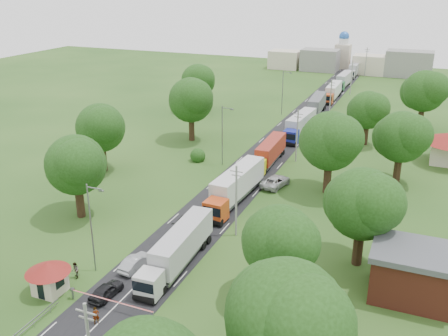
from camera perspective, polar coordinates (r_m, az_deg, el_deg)
The scene contains 43 objects.
ground at distance 68.68m, azimuth -0.80°, elevation -4.25°, with size 260.00×260.00×0.00m, color #224717.
road at distance 86.01m, azimuth 4.47°, elevation 1.02°, with size 8.00×200.00×0.04m, color black.
boom_barrier at distance 50.08m, azimuth -14.06°, elevation -14.25°, with size 9.22×0.35×1.18m.
guard_booth at distance 52.69m, azimuth -19.43°, elevation -11.32°, with size 4.40×4.40×3.45m.
info_sign at distance 97.66m, azimuth 10.21°, elevation 5.04°, with size 0.12×3.10×4.10m.
pole_1 at distance 58.94m, azimuth 1.40°, elevation -3.68°, with size 1.60×0.24×9.00m.
pole_2 at distance 84.02m, azimuth 8.34°, elevation 3.74°, with size 1.60×0.24×9.00m.
pole_3 at distance 110.51m, azimuth 12.06°, elevation 7.66°, with size 1.60×0.24×9.00m.
pole_4 at distance 137.60m, azimuth 14.36°, elevation 10.04°, with size 1.60×0.24×9.00m.
pole_5 at distance 165.00m, azimuth 15.92°, elevation 11.63°, with size 1.60×0.24×9.00m.
lamp_0 at distance 53.24m, azimuth -14.85°, elevation -6.23°, with size 2.03×0.22×10.00m.
lamp_1 at distance 81.56m, azimuth -0.11°, elevation 4.07°, with size 2.03×0.22×10.00m.
lamp_2 at distance 113.66m, azimuth 6.77°, elevation 8.79°, with size 2.03×0.22×10.00m.
tree_1 at distance 35.25m, azimuth 7.19°, elevation -16.61°, with size 9.60×9.60×12.05m.
tree_2 at distance 46.50m, azimuth 6.39°, elevation -8.34°, with size 8.00×8.00×10.10m.
tree_3 at distance 54.10m, azimuth 15.58°, elevation -3.89°, with size 8.80×8.80×11.07m.
tree_4 at distance 71.49m, azimuth 12.07°, elevation 3.07°, with size 9.60×9.60×12.05m.
tree_5 at distance 78.39m, azimuth 19.64°, elevation 3.40°, with size 8.80×8.80×11.07m.
tree_6 at distance 95.41m, azimuth 16.13°, elevation 6.40°, with size 8.00×8.00×10.10m.
tree_7 at distance 109.31m, azimuth 21.93°, elevation 8.18°, with size 9.60×9.60×12.05m.
tree_10 at distance 65.48m, azimuth -16.50°, elevation 0.41°, with size 8.80×8.80×11.07m.
tree_11 at distance 80.82m, azimuth -13.87°, elevation 4.53°, with size 8.80×8.80×11.07m.
tree_12 at distance 94.18m, azimuth -3.76°, elevation 7.79°, with size 9.60×9.60×12.05m.
tree_13 at distance 115.32m, azimuth -2.95°, elevation 9.93°, with size 8.80×8.80×11.07m.
house_brick at distance 52.32m, azimuth 21.08°, elevation -11.18°, with size 8.60×6.60×5.20m.
distant_town at distance 170.70m, azimuth 14.48°, elevation 11.64°, with size 52.00×8.00×8.00m.
church at distance 178.96m, azimuth 13.43°, elevation 12.76°, with size 5.00×5.00×12.30m.
truck_0 at distance 54.22m, azimuth -5.22°, elevation -9.17°, with size 2.98×14.42×3.99m.
truck_1 at distance 68.76m, azimuth 1.29°, elevation -2.10°, with size 3.43×15.80×4.37m.
truck_2 at distance 83.21m, azimuth 5.17°, elevation 1.77°, with size 2.66×13.72×3.80m.
truck_3 at distance 99.19m, azimuth 8.65°, elevation 4.89°, with size 3.30×14.95×4.13m.
truck_4 at distance 115.48m, azimuth 10.46°, elevation 7.04°, with size 3.25×14.63×4.04m.
truck_5 at distance 131.20m, azimuth 12.34°, elevation 8.52°, with size 2.59×13.89×3.85m.
truck_6 at distance 147.20m, azimuth 13.53°, elevation 9.75°, with size 2.80×13.94×3.86m.
truck_7 at distance 165.72m, azimuth 14.64°, elevation 10.87°, with size 2.80×14.14×3.91m.
truck_8 at distance 181.52m, azimuth 15.38°, elevation 11.61°, with size 2.86×13.75×3.80m.
car_lane_front at distance 51.32m, azimuth -13.31°, elevation -13.50°, with size 1.64×4.09×1.39m, color black.
car_lane_mid at distance 55.07m, azimuth -10.03°, elevation -10.59°, with size 1.55×4.46×1.47m, color #97999E.
car_lane_rear at distance 62.87m, azimuth -4.27°, elevation -6.09°, with size 2.03×4.99×1.45m, color black.
car_verge_near at distance 74.67m, azimuth 5.90°, elevation -1.55°, with size 2.66×5.78×1.61m, color #B5B5B5.
car_verge_far at distance 91.21m, azimuth 10.85°, elevation 2.36°, with size 1.72×4.29×1.46m, color #5A5B62.
pedestrian_near at distance 48.04m, azimuth -14.42°, elevation -16.05°, with size 0.62×0.41×1.70m, color gray.
pedestrian_booth at distance 54.81m, azimuth -16.63°, elevation -11.19°, with size 0.87×0.68×1.78m, color gray.
Camera 1 is at (24.68, -57.03, 29.26)m, focal length 40.00 mm.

